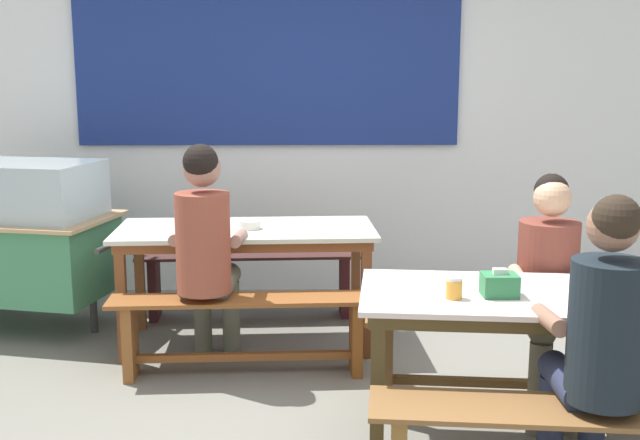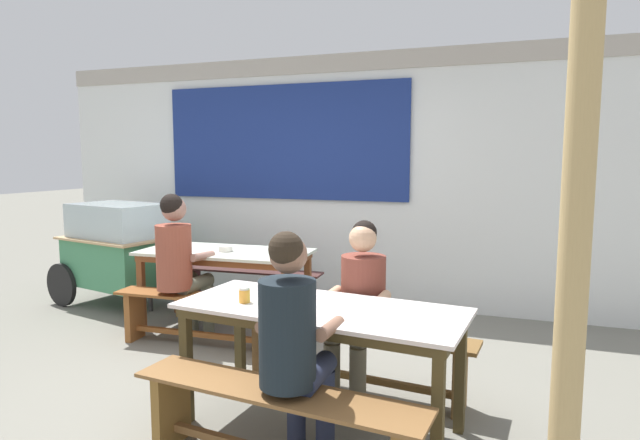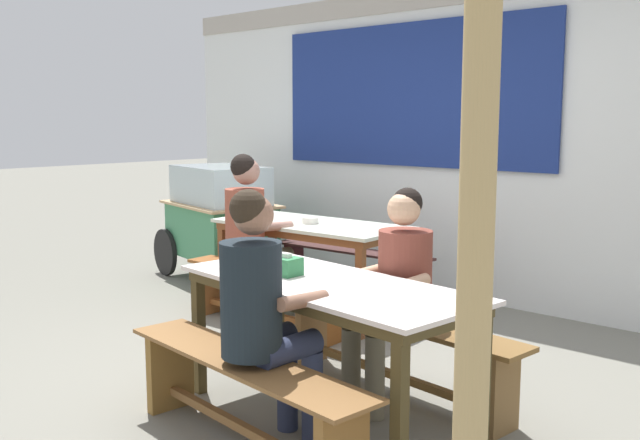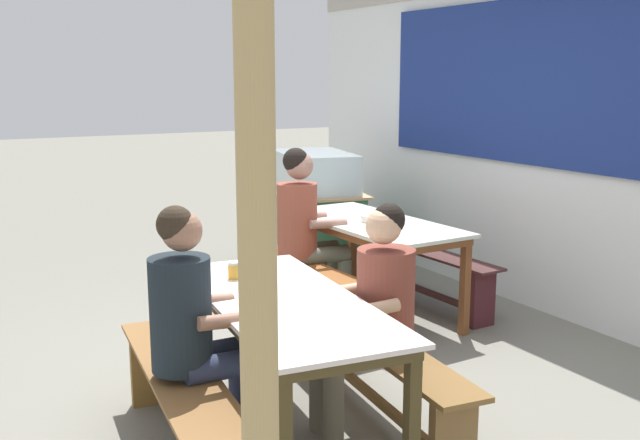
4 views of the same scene
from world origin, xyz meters
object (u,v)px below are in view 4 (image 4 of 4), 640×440
Objects in this scene: dining_table_far at (372,230)px; wooden_support_post at (259,329)px; person_left_back_turned at (306,222)px; tissue_box at (256,278)px; bench_near_front at (181,402)px; person_near_front at (196,321)px; soup_bowl at (370,219)px; condiment_jar at (234,271)px; bench_far_front at (312,288)px; food_cart at (314,202)px; bench_near_back at (378,365)px; person_right_near_table at (373,304)px; bench_far_back at (425,270)px; dining_table_near at (284,313)px.

wooden_support_post reaches higher than dining_table_far.
tissue_box is at bearing -36.61° from person_left_back_turned.
person_near_front is (0.08, 0.06, 0.43)m from bench_near_front.
condiment_jar is at bearing -56.97° from soup_bowl.
bench_far_front is 0.95× the size of food_cart.
bench_far_front is 1.19× the size of person_near_front.
food_cart is 0.73× the size of wooden_support_post.
dining_table_far is 0.95× the size of bench_near_back.
person_left_back_turned is at bearing 163.90° from bench_far_front.
bench_near_back is 1.42× the size of person_right_near_table.
condiment_jar is at bearing -63.63° from bench_far_back.
soup_bowl is at bearing 64.03° from person_left_back_turned.
soup_bowl is at bearing 125.19° from bench_near_front.
dining_table_near is 3.61m from food_cart.
dining_table_near is (1.52, -1.53, 0.00)m from dining_table_far.
condiment_jar is 1.86m from soup_bowl.
food_cart is 16.86× the size of condiment_jar.
bench_near_back is at bearing -31.09° from soup_bowl.
person_right_near_table is 0.81m from condiment_jar.
person_near_front is at bearing -37.03° from food_cart.
wooden_support_post is (4.39, -2.59, 0.47)m from food_cart.
bench_near_back is 1.89m from person_left_back_turned.
food_cart is 1.61m from person_left_back_turned.
person_left_back_turned is (-1.73, 1.52, 0.04)m from person_near_front.
person_left_back_turned is 0.50m from soup_bowl.
bench_near_front is at bearing -95.86° from dining_table_near.
tissue_box is 1.15× the size of soup_bowl.
bench_far_front and bench_near_back have the same top height.
soup_bowl is at bearing -13.19° from food_cart.
bench_near_back is 0.78× the size of wooden_support_post.
soup_bowl reaches higher than dining_table_far.
bench_near_front is at bearing -95.86° from bench_near_back.
tissue_box is 1.95m from soup_bowl.
bench_far_front is 1.55m from condiment_jar.
food_cart is at bearing 168.02° from dining_table_far.
condiment_jar is (1.02, -1.05, 0.51)m from bench_far_front.
condiment_jar is (1.04, -1.60, 0.13)m from dining_table_far.
tissue_box is 1.58× the size of condiment_jar.
bench_near_front is (1.49, -2.63, 0.01)m from bench_far_back.
dining_table_near reaches higher than bench_near_front.
food_cart reaches higher than condiment_jar.
food_cart is at bearing 157.43° from bench_near_back.
dining_table_far is 1.04× the size of bench_far_back.
bench_far_back is 0.98× the size of food_cart.
condiment_jar is at bearing 140.46° from person_near_front.
dining_table_near is at bearing 150.74° from wooden_support_post.
dining_table_far is 0.68m from bench_far_front.
wooden_support_post is at bearing -45.81° from bench_near_back.
dining_table_far is 1.89m from bench_near_back.
bench_far_back is (-0.03, 0.55, -0.40)m from dining_table_far.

